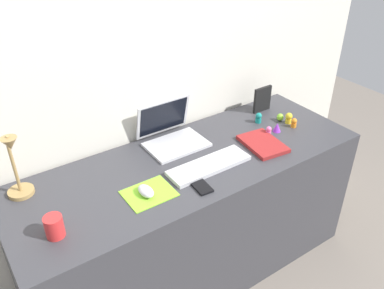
# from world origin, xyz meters

# --- Properties ---
(ground_plane) EXTENTS (6.00, 6.00, 0.00)m
(ground_plane) POSITION_xyz_m (0.00, 0.00, 0.00)
(ground_plane) COLOR slate
(back_wall) EXTENTS (2.97, 0.05, 1.64)m
(back_wall) POSITION_xyz_m (0.00, 0.35, 0.82)
(back_wall) COLOR silver
(back_wall) RESTS_ON ground_plane
(desk) EXTENTS (1.77, 0.62, 0.74)m
(desk) POSITION_xyz_m (0.00, 0.00, 0.37)
(desk) COLOR #38383D
(desk) RESTS_ON ground_plane
(laptop) EXTENTS (0.30, 0.26, 0.21)m
(laptop) POSITION_xyz_m (0.01, 0.21, 0.79)
(laptop) COLOR silver
(laptop) RESTS_ON desk
(keyboard) EXTENTS (0.41, 0.13, 0.02)m
(keyboard) POSITION_xyz_m (0.04, -0.09, 0.75)
(keyboard) COLOR silver
(keyboard) RESTS_ON desk
(mousepad) EXTENTS (0.21, 0.17, 0.00)m
(mousepad) POSITION_xyz_m (-0.29, -0.11, 0.74)
(mousepad) COLOR #8CDB33
(mousepad) RESTS_ON desk
(mouse) EXTENTS (0.06, 0.10, 0.03)m
(mouse) POSITION_xyz_m (-0.30, -0.11, 0.76)
(mouse) COLOR silver
(mouse) RESTS_ON mousepad
(cell_phone) EXTENTS (0.07, 0.13, 0.01)m
(cell_phone) POSITION_xyz_m (-0.08, -0.19, 0.74)
(cell_phone) COLOR black
(cell_phone) RESTS_ON desk
(desk_lamp) EXTENTS (0.11, 0.16, 0.33)m
(desk_lamp) POSITION_xyz_m (-0.74, 0.17, 0.89)
(desk_lamp) COLOR #A5844C
(desk_lamp) RESTS_ON desk
(notebook_pad) EXTENTS (0.20, 0.26, 0.02)m
(notebook_pad) POSITION_xyz_m (0.38, -0.09, 0.75)
(notebook_pad) COLOR maroon
(notebook_pad) RESTS_ON desk
(picture_frame) EXTENTS (0.12, 0.02, 0.15)m
(picture_frame) POSITION_xyz_m (0.64, 0.20, 0.81)
(picture_frame) COLOR black
(picture_frame) RESTS_ON desk
(coffee_mug) EXTENTS (0.07, 0.07, 0.09)m
(coffee_mug) POSITION_xyz_m (-0.70, -0.12, 0.78)
(coffee_mug) COLOR red
(coffee_mug) RESTS_ON desk
(toy_figurine_teal) EXTENTS (0.03, 0.03, 0.06)m
(toy_figurine_teal) POSITION_xyz_m (0.52, 0.10, 0.77)
(toy_figurine_teal) COLOR teal
(toy_figurine_teal) RESTS_ON desk
(toy_figurine_orange) EXTENTS (0.03, 0.03, 0.05)m
(toy_figurine_orange) POSITION_xyz_m (0.65, -0.05, 0.77)
(toy_figurine_orange) COLOR orange
(toy_figurine_orange) RESTS_ON desk
(toy_figurine_lime) EXTENTS (0.04, 0.04, 0.04)m
(toy_figurine_lime) POSITION_xyz_m (0.64, 0.05, 0.76)
(toy_figurine_lime) COLOR #8CDB33
(toy_figurine_lime) RESTS_ON desk
(toy_figurine_yellow) EXTENTS (0.04, 0.04, 0.06)m
(toy_figurine_yellow) POSITION_xyz_m (0.66, -0.00, 0.77)
(toy_figurine_yellow) COLOR yellow
(toy_figurine_yellow) RESTS_ON desk
(toy_figurine_purple) EXTENTS (0.04, 0.04, 0.05)m
(toy_figurine_purple) POSITION_xyz_m (0.54, -0.03, 0.76)
(toy_figurine_purple) COLOR purple
(toy_figurine_purple) RESTS_ON desk
(toy_figurine_pink) EXTENTS (0.03, 0.03, 0.05)m
(toy_figurine_pink) POSITION_xyz_m (0.48, -0.03, 0.77)
(toy_figurine_pink) COLOR pink
(toy_figurine_pink) RESTS_ON desk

